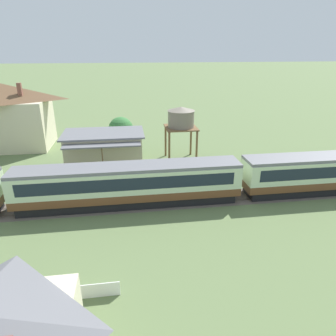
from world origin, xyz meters
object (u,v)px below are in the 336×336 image
water_tower (181,119)px  station_house_brown_roof (1,115)px  yard_tree_0 (121,129)px  station_building (105,150)px  passenger_train (132,183)px

water_tower → station_house_brown_roof: bearing=160.4°
water_tower → yard_tree_0: 9.18m
station_building → yard_tree_0: bearing=68.3°
station_house_brown_roof → water_tower: bearing=-19.6°
station_building → passenger_train: bearing=-73.3°
station_building → station_house_brown_roof: 19.37m
station_house_brown_roof → station_building: bearing=-34.6°
station_house_brown_roof → water_tower: size_ratio=1.98×
water_tower → yard_tree_0: (-8.11, 3.72, -2.15)m
station_house_brown_roof → yard_tree_0: 18.81m
station_building → station_house_brown_roof: size_ratio=0.69×
passenger_train → yard_tree_0: (-1.02, 15.81, 1.35)m
passenger_train → water_tower: (7.09, 12.08, 3.49)m
station_building → station_house_brown_roof: bearing=145.4°
passenger_train → station_house_brown_roof: station_house_brown_roof is taller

